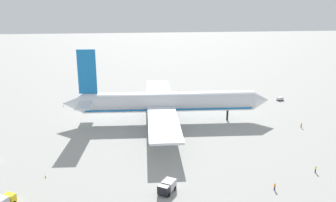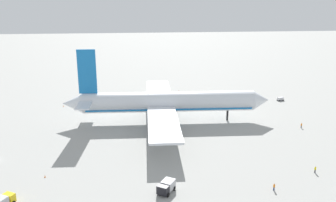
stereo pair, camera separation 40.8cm
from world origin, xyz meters
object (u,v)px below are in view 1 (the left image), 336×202
object	(u,v)px
service_truck_0	(3,202)
traffic_cone_0	(63,106)
ground_worker_1	(301,125)
service_truck_2	(167,186)
baggage_cart_0	(280,99)
airliner	(166,102)
traffic_cone_1	(45,177)
traffic_cone_2	(179,91)
ground_worker_4	(275,187)
ground_worker_2	(316,169)

from	to	relation	value
service_truck_0	traffic_cone_0	distance (m)	70.06
ground_worker_1	traffic_cone_0	distance (m)	87.73
service_truck_2	baggage_cart_0	xyz separation A→B (m)	(53.70, 67.05, -0.64)
service_truck_0	ground_worker_1	world-z (taller)	service_truck_0
airliner	service_truck_0	xyz separation A→B (m)	(-38.14, -49.12, -5.50)
airliner	baggage_cart_0	bearing A→B (deg)	22.72
traffic_cone_1	traffic_cone_2	xyz separation A→B (m)	(42.21, 76.29, 0.00)
traffic_cone_2	ground_worker_4	bearing A→B (deg)	-83.40
airliner	ground_worker_4	xyz separation A→B (m)	(19.86, -47.98, -6.09)
service_truck_2	traffic_cone_2	distance (m)	86.98
service_truck_0	service_truck_2	size ratio (longest dim) A/B	0.99
baggage_cart_0	ground_worker_2	xyz separation A→B (m)	(-16.51, -61.70, 0.13)
traffic_cone_1	ground_worker_4	bearing A→B (deg)	-12.12
ground_worker_2	ground_worker_4	xyz separation A→B (m)	(-13.19, -7.02, -0.04)
airliner	traffic_cone_2	size ratio (longest dim) A/B	127.98
traffic_cone_2	ground_worker_2	bearing A→B (deg)	-73.85
service_truck_0	baggage_cart_0	world-z (taller)	service_truck_0
airliner	service_truck_0	distance (m)	62.43
traffic_cone_0	traffic_cone_2	distance (m)	51.30
airliner	service_truck_2	xyz separation A→B (m)	(-4.15, -46.31, -5.53)
service_truck_2	traffic_cone_1	world-z (taller)	service_truck_2
service_truck_2	baggage_cart_0	distance (m)	85.91
service_truck_2	ground_worker_1	bearing A→B (deg)	36.61
airliner	service_truck_0	bearing A→B (deg)	-127.82
ground_worker_1	traffic_cone_1	xyz separation A→B (m)	(-76.22, -26.01, -0.58)
service_truck_0	ground_worker_4	bearing A→B (deg)	1.13
service_truck_0	traffic_cone_1	bearing A→B (deg)	65.44
traffic_cone_2	baggage_cart_0	bearing A→B (deg)	-25.28
airliner	ground_worker_2	distance (m)	52.98
traffic_cone_0	baggage_cart_0	bearing A→B (deg)	-0.12
service_truck_0	service_truck_2	xyz separation A→B (m)	(33.99, 2.81, -0.03)
traffic_cone_2	ground_worker_1	bearing A→B (deg)	-55.93
service_truck_0	traffic_cone_1	world-z (taller)	service_truck_0
ground_worker_1	traffic_cone_2	xyz separation A→B (m)	(-34.01, 50.28, -0.58)
airliner	traffic_cone_0	world-z (taller)	airliner
service_truck_0	service_truck_2	bearing A→B (deg)	4.73
ground_worker_1	traffic_cone_2	bearing A→B (deg)	124.07
service_truck_2	ground_worker_1	distance (m)	59.66
airliner	service_truck_2	size ratio (longest dim) A/B	13.05
airliner	traffic_cone_2	distance (m)	41.27
service_truck_0	traffic_cone_2	xyz separation A→B (m)	(47.86, 88.68, -1.14)
ground_worker_2	airliner	bearing A→B (deg)	128.90
ground_worker_2	traffic_cone_2	xyz separation A→B (m)	(-23.32, 80.51, -0.61)
service_truck_0	baggage_cart_0	size ratio (longest dim) A/B	1.50
ground_worker_2	traffic_cone_0	xyz separation A→B (m)	(-71.12, 61.89, -0.61)
service_truck_0	ground_worker_4	size ratio (longest dim) A/B	3.25
ground_worker_4	traffic_cone_0	xyz separation A→B (m)	(-57.93, 68.91, -0.56)
airliner	traffic_cone_1	distance (m)	49.48
service_truck_2	ground_worker_2	size ratio (longest dim) A/B	3.12
ground_worker_4	service_truck_2	bearing A→B (deg)	176.02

